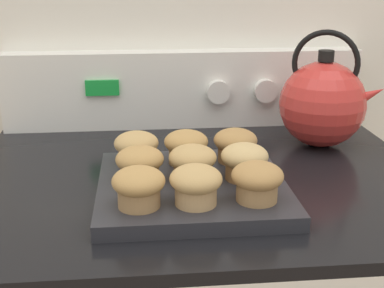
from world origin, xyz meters
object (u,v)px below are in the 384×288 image
muffin_r0_c1 (196,184)px  muffin_r1_c2 (244,161)px  muffin_r2_c1 (186,146)px  tea_kettle (323,103)px  muffin_pan (192,187)px  muffin_r2_c0 (136,147)px  muffin_r1_c0 (140,164)px  muffin_r0_c0 (139,186)px  muffin_r2_c2 (235,144)px  muffin_r1_c1 (193,162)px  muffin_r0_c2 (257,181)px

muffin_r0_c1 → muffin_r1_c2: same height
muffin_r2_c1 → tea_kettle: bearing=25.8°
muffin_pan → muffin_r2_c0: size_ratio=3.91×
muffin_pan → muffin_r1_c2: 0.09m
muffin_pan → muffin_r1_c0: size_ratio=3.91×
tea_kettle → muffin_r0_c0: bearing=-140.2°
muffin_pan → tea_kettle: tea_kettle is taller
muffin_r1_c2 → muffin_r0_c0: bearing=-152.4°
muffin_r2_c2 → tea_kettle: tea_kettle is taller
muffin_r2_c0 → tea_kettle: 0.38m
muffin_r1_c1 → muffin_r2_c0: bearing=137.4°
muffin_pan → muffin_r2_c2: muffin_r2_c2 is taller
tea_kettle → muffin_r2_c0: bearing=-159.7°
muffin_r0_c0 → muffin_pan: bearing=46.1°
muffin_r1_c0 → muffin_r2_c1: bearing=44.7°
muffin_pan → muffin_r1_c1: muffin_r1_c1 is taller
muffin_r1_c2 → muffin_r2_c0: bearing=154.4°
muffin_r0_c2 → tea_kettle: bearing=56.8°
muffin_pan → muffin_r0_c0: muffin_r0_c0 is taller
muffin_r1_c0 → muffin_r1_c1: 0.08m
muffin_pan → muffin_r2_c2: bearing=44.6°
muffin_pan → muffin_r0_c1: 0.09m
tea_kettle → muffin_r1_c0: bearing=-149.3°
muffin_r0_c1 → muffin_r1_c2: (0.08, 0.08, 0.00)m
muffin_r0_c0 → muffin_r1_c2: size_ratio=1.00×
muffin_r0_c1 → muffin_r2_c1: bearing=89.6°
muffin_r0_c0 → muffin_r1_c0: same height
muffin_r0_c1 → muffin_r2_c1: same height
muffin_r0_c1 → muffin_r0_c2: same height
muffin_pan → muffin_r0_c0: size_ratio=3.91×
muffin_r2_c2 → muffin_r2_c0: bearing=-179.9°
muffin_r2_c0 → tea_kettle: size_ratio=0.32×
muffin_r0_c0 → muffin_r2_c2: size_ratio=1.00×
muffin_r1_c0 → muffin_r1_c2: bearing=-0.8°
muffin_r1_c1 → muffin_r1_c2: bearing=-0.6°
muffin_r0_c0 → muffin_r0_c1: 0.08m
muffin_r1_c0 → muffin_r2_c1: same height
muffin_r1_c1 → muffin_r0_c2: bearing=-44.9°
muffin_r1_c1 → muffin_r0_c0: bearing=-133.8°
muffin_r0_c2 → muffin_r2_c2: (-0.00, 0.16, 0.00)m
muffin_pan → muffin_r2_c0: bearing=136.4°
muffin_pan → muffin_r2_c2: 0.12m
muffin_r0_c1 → muffin_r1_c1: (0.00, 0.08, 0.00)m
muffin_r2_c0 → muffin_r2_c2: 0.16m
muffin_r1_c1 → tea_kettle: size_ratio=0.32×
muffin_r1_c2 → muffin_r2_c2: (-0.00, 0.08, 0.00)m
muffin_r1_c0 → muffin_r2_c2: 0.17m
muffin_r2_c2 → muffin_r1_c0: bearing=-154.3°
muffin_r0_c1 → muffin_r2_c2: 0.18m
muffin_pan → muffin_r1_c1: bearing=48.6°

